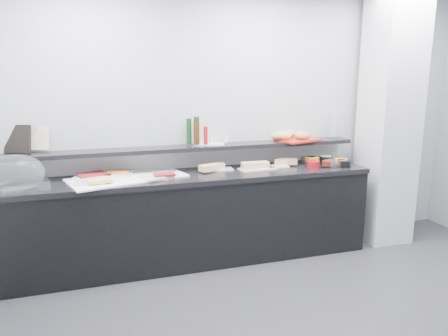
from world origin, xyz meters
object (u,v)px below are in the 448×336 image
object	(u,v)px
sandwich_plate_mid	(258,169)
framed_print	(18,139)
carafe	(334,125)
cloche_base	(24,183)
bread_tray	(298,140)
condiment_tray	(210,144)

from	to	relation	value
sandwich_plate_mid	framed_print	bearing A→B (deg)	168.49
framed_print	carafe	world-z (taller)	carafe
cloche_base	bread_tray	distance (m)	2.74
sandwich_plate_mid	carafe	distance (m)	1.07
framed_print	bread_tray	distance (m)	2.78
carafe	cloche_base	bearing A→B (deg)	-177.23
sandwich_plate_mid	framed_print	world-z (taller)	framed_print
framed_print	condiment_tray	size ratio (longest dim) A/B	0.87
condiment_tray	bread_tray	distance (m)	0.97
bread_tray	sandwich_plate_mid	bearing A→B (deg)	178.13
framed_print	condiment_tray	distance (m)	1.81
framed_print	bread_tray	bearing A→B (deg)	19.35
sandwich_plate_mid	carafe	world-z (taller)	carafe
cloche_base	bread_tray	bearing A→B (deg)	-13.00
condiment_tray	carafe	bearing A→B (deg)	15.57
cloche_base	bread_tray	xyz separation A→B (m)	(2.72, 0.11, 0.24)
framed_print	carafe	size ratio (longest dim) A/B	0.87
framed_print	condiment_tray	bearing A→B (deg)	19.76
bread_tray	carafe	world-z (taller)	carafe
cloche_base	condiment_tray	xyz separation A→B (m)	(1.75, 0.17, 0.24)
bread_tray	carafe	size ratio (longest dim) A/B	1.46
carafe	framed_print	bearing A→B (deg)	178.47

